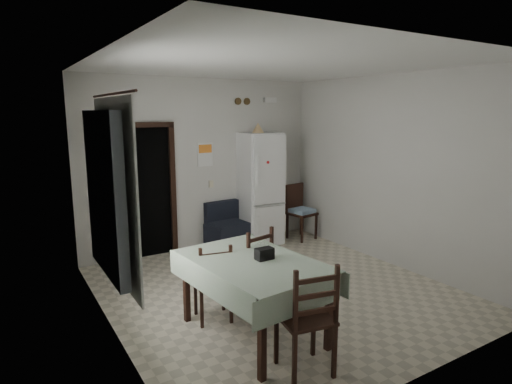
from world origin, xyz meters
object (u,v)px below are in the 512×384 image
object	(u,v)px
fridge	(260,189)
dining_table	(253,298)
corner_chair	(302,212)
dining_chair_near_head	(305,316)
dining_chair_far_right	(250,267)
navy_seat	(228,226)
dining_chair_far_left	(213,281)

from	to	relation	value
fridge	dining_table	distance (m)	3.35
corner_chair	dining_chair_near_head	xyz separation A→B (m)	(-2.53, -3.32, 0.02)
dining_chair_far_right	dining_chair_near_head	size ratio (longest dim) A/B	0.95
fridge	navy_seat	bearing A→B (deg)	-175.61
dining_chair_near_head	dining_chair_far_right	bearing A→B (deg)	-89.20
dining_chair_far_left	corner_chair	bearing A→B (deg)	-132.59
fridge	dining_chair_near_head	world-z (taller)	fridge
dining_table	corner_chair	bearing A→B (deg)	38.78
fridge	dining_chair_far_left	bearing A→B (deg)	-127.93
navy_seat	dining_chair_near_head	xyz separation A→B (m)	(-1.10, -3.56, 0.13)
dining_table	fridge	bearing A→B (deg)	51.24
navy_seat	corner_chair	world-z (taller)	corner_chair
dining_chair_far_left	dining_chair_far_right	world-z (taller)	dining_chair_far_right
corner_chair	dining_table	distance (m)	3.62
navy_seat	dining_table	bearing A→B (deg)	-117.80
dining_table	dining_chair_far_left	xyz separation A→B (m)	(-0.20, 0.54, 0.04)
dining_table	dining_chair_far_right	size ratio (longest dim) A/B	1.58
corner_chair	fridge	bearing A→B (deg)	154.03
corner_chair	dining_chair_near_head	size ratio (longest dim) A/B	0.96
fridge	corner_chair	world-z (taller)	fridge
dining_chair_far_right	corner_chair	bearing A→B (deg)	-151.19
fridge	dining_chair_far_left	xyz separation A→B (m)	(-2.02, -2.21, -0.54)
fridge	navy_seat	xyz separation A→B (m)	(-0.65, 0.00, -0.59)
fridge	dining_table	xyz separation A→B (m)	(-1.81, -2.76, -0.58)
dining_chair_far_right	dining_chair_near_head	distance (m)	1.41
fridge	corner_chair	size ratio (longest dim) A/B	1.95
dining_chair_far_left	dining_chair_far_right	xyz separation A→B (m)	(0.51, 0.05, 0.05)
dining_chair_far_left	dining_chair_near_head	world-z (taller)	dining_chair_near_head
fridge	navy_seat	distance (m)	0.88
dining_chair_far_left	dining_table	bearing A→B (deg)	122.83
dining_chair_far_right	dining_table	bearing A→B (deg)	50.79
navy_seat	dining_chair_far_left	distance (m)	2.60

